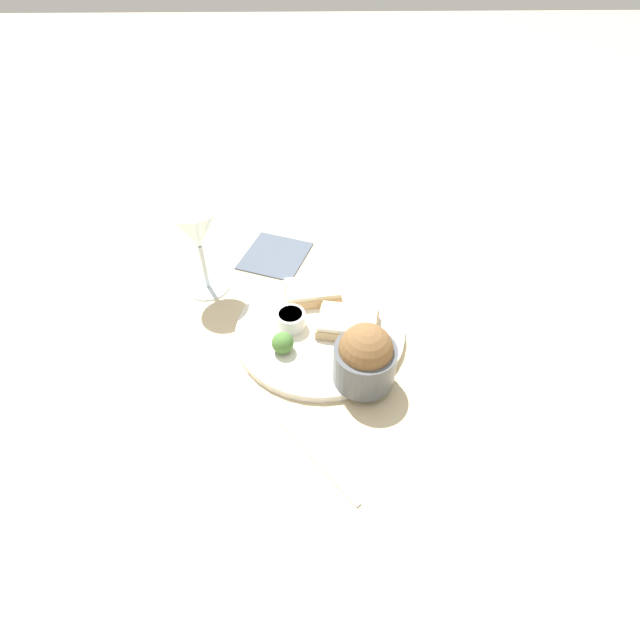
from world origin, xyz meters
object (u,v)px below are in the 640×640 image
salad_bowl (365,357)px  sauce_ramekin (291,319)px  cheese_toast_far (312,292)px  wine_glass (197,232)px  cheese_toast_near (348,321)px  napkin (275,255)px  fork (318,461)px

salad_bowl → sauce_ramekin: (-0.11, 0.11, -0.03)m
cheese_toast_far → wine_glass: wine_glass is taller
sauce_ramekin → cheese_toast_far: size_ratio=0.46×
cheese_toast_near → napkin: bearing=121.8°
sauce_ramekin → wine_glass: wine_glass is taller
cheese_toast_far → fork: cheese_toast_far is taller
cheese_toast_far → napkin: size_ratio=0.65×
salad_bowl → cheese_toast_near: salad_bowl is taller
salad_bowl → fork: bearing=-118.1°
salad_bowl → sauce_ramekin: 0.16m
sauce_ramekin → cheese_toast_far: sauce_ramekin is taller
cheese_toast_near → napkin: cheese_toast_near is taller
cheese_toast_near → napkin: (-0.13, 0.21, -0.02)m
wine_glass → fork: (0.20, -0.36, -0.12)m
napkin → salad_bowl: bearing=-64.9°
salad_bowl → cheese_toast_near: (-0.02, 0.11, -0.03)m
salad_bowl → napkin: bearing=115.1°
sauce_ramekin → cheese_toast_near: (0.09, -0.00, -0.00)m
wine_glass → napkin: size_ratio=1.06×
sauce_ramekin → cheese_toast_near: 0.09m
sauce_ramekin → fork: size_ratio=0.37×
cheese_toast_far → napkin: 0.16m
napkin → cheese_toast_far: bearing=-61.9°
wine_glass → fork: bearing=-61.3°
cheese_toast_far → napkin: cheese_toast_far is taller
napkin → fork: bearing=-80.2°
sauce_ramekin → fork: sauce_ramekin is taller
cheese_toast_near → cheese_toast_far: 0.09m
sauce_ramekin → salad_bowl: bearing=-44.6°
salad_bowl → cheese_toast_far: (-0.08, 0.18, -0.03)m
cheese_toast_far → wine_glass: 0.22m
cheese_toast_far → fork: (0.00, -0.31, -0.02)m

